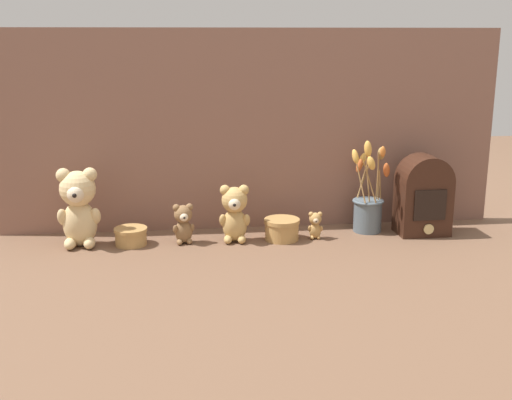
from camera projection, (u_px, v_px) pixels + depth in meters
name	position (u px, v px, depth m)	size (l,w,h in m)	color
ground_plane	(257.00, 241.00, 2.05)	(4.00, 4.00, 0.00)	brown
backdrop_wall	(251.00, 131.00, 2.13)	(1.68, 0.02, 0.66)	#845B4C
teddy_bear_large	(79.00, 206.00, 1.98)	(0.13, 0.13, 0.25)	#DBBC84
teddy_bear_medium	(235.00, 212.00, 2.03)	(0.10, 0.09, 0.19)	tan
teddy_bear_small	(183.00, 223.00, 2.02)	(0.07, 0.07, 0.13)	olive
teddy_bear_tiny	(315.00, 225.00, 2.07)	(0.05, 0.05, 0.09)	tan
flower_vase	(368.00, 206.00, 2.14)	(0.15, 0.15, 0.32)	slate
vintage_radio	(423.00, 194.00, 2.11)	(0.17, 0.12, 0.26)	#381E14
decorative_tin_tall	(131.00, 236.00, 2.01)	(0.10, 0.10, 0.06)	tan
decorative_tin_short	(282.00, 229.00, 2.06)	(0.11, 0.11, 0.07)	tan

